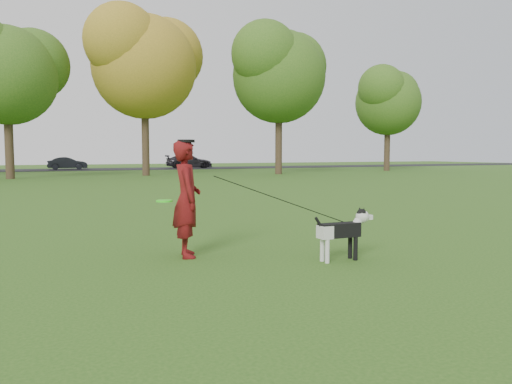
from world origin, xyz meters
name	(u,v)px	position (x,y,z in m)	size (l,w,h in m)	color
ground	(240,260)	(0.00, 0.00, 0.00)	(120.00, 120.00, 0.00)	#285116
road	(69,170)	(0.00, 40.00, 0.01)	(120.00, 7.00, 0.02)	black
man	(187,199)	(-0.62, 0.56, 0.85)	(0.62, 0.41, 1.70)	#570C0D
dog	(344,229)	(1.34, -0.59, 0.45)	(0.98, 0.20, 0.74)	black
car_mid	(68,163)	(-0.11, 40.00, 0.56)	(1.15, 3.29, 1.09)	black
car_right	(189,161)	(10.83, 40.00, 0.66)	(1.80, 4.44, 1.29)	black
man_held_items	(281,200)	(0.63, -0.04, 0.84)	(2.57, 1.27, 1.22)	#36FF20
tree_row	(54,53)	(-1.43, 26.07, 7.41)	(51.74, 8.86, 12.01)	#38281C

